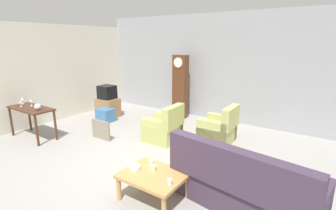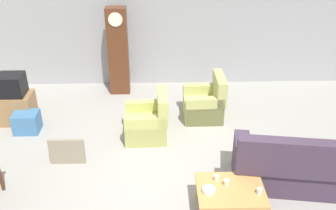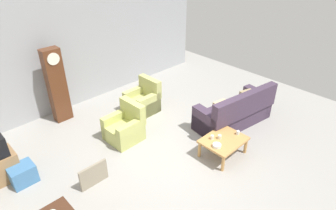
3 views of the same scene
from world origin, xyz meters
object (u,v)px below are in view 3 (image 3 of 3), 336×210
object	(u,v)px
storage_box_blue	(23,174)
cup_white_porcelain	(212,137)
couch_floral	(235,113)
cup_cream_tall	(220,137)
bowl_white_stacked	(217,146)
coffee_table_wood	(223,141)
armchair_olive_far	(143,101)
cup_blue_rimmed	(238,133)
framed_picture_leaning	(94,175)
armchair_olive_near	(125,128)
grandfather_clock	(57,86)

from	to	relation	value
storage_box_blue	cup_white_porcelain	bearing A→B (deg)	-31.62
storage_box_blue	couch_floral	bearing A→B (deg)	-19.96
storage_box_blue	cup_cream_tall	distance (m)	4.15
cup_cream_tall	bowl_white_stacked	distance (m)	0.30
cup_white_porcelain	bowl_white_stacked	size ratio (longest dim) A/B	0.51
couch_floral	bowl_white_stacked	world-z (taller)	couch_floral
coffee_table_wood	cup_white_porcelain	xyz separation A→B (m)	(-0.18, 0.18, 0.11)
cup_cream_tall	bowl_white_stacked	bearing A→B (deg)	-153.44
bowl_white_stacked	armchair_olive_far	bearing A→B (deg)	84.60
cup_blue_rimmed	framed_picture_leaning	bearing A→B (deg)	155.79
armchair_olive_near	armchair_olive_far	distance (m)	1.34
cup_white_porcelain	couch_floral	bearing A→B (deg)	14.18
cup_cream_tall	coffee_table_wood	bearing A→B (deg)	-56.40
storage_box_blue	coffee_table_wood	bearing A→B (deg)	-32.45
coffee_table_wood	cup_blue_rimmed	world-z (taller)	cup_blue_rimmed
coffee_table_wood	couch_floral	bearing A→B (deg)	23.87
couch_floral	storage_box_blue	distance (m)	5.08
couch_floral	cup_blue_rimmed	world-z (taller)	couch_floral
framed_picture_leaning	cup_white_porcelain	bearing A→B (deg)	-23.39
storage_box_blue	cup_cream_tall	bearing A→B (deg)	-31.92
couch_floral	cup_blue_rimmed	bearing A→B (deg)	-142.25
armchair_olive_far	cup_white_porcelain	size ratio (longest dim) A/B	9.66
framed_picture_leaning	bowl_white_stacked	world-z (taller)	bowl_white_stacked
armchair_olive_near	framed_picture_leaning	world-z (taller)	armchair_olive_near
armchair_olive_far	storage_box_blue	distance (m)	3.54
couch_floral	cup_cream_tall	world-z (taller)	couch_floral
armchair_olive_far	bowl_white_stacked	world-z (taller)	armchair_olive_far
cup_white_porcelain	bowl_white_stacked	xyz separation A→B (m)	(-0.14, -0.24, -0.02)
cup_white_porcelain	grandfather_clock	bearing A→B (deg)	114.71
armchair_olive_far	grandfather_clock	bearing A→B (deg)	146.94
storage_box_blue	cup_cream_tall	size ratio (longest dim) A/B	5.17
cup_white_porcelain	cup_cream_tall	world-z (taller)	cup_white_porcelain
cup_blue_rimmed	bowl_white_stacked	bearing A→B (deg)	175.73
coffee_table_wood	grandfather_clock	world-z (taller)	grandfather_clock
armchair_olive_far	cup_white_porcelain	distance (m)	2.54
cup_white_porcelain	cup_blue_rimmed	distance (m)	0.63
coffee_table_wood	framed_picture_leaning	size ratio (longest dim) A/B	1.60
couch_floral	grandfather_clock	xyz separation A→B (m)	(-3.10, 3.37, 0.64)
coffee_table_wood	framed_picture_leaning	world-z (taller)	framed_picture_leaning
armchair_olive_near	bowl_white_stacked	distance (m)	2.26
couch_floral	coffee_table_wood	size ratio (longest dim) A/B	2.30
armchair_olive_far	cup_blue_rimmed	xyz separation A→B (m)	(0.44, -2.82, 0.17)
cup_white_porcelain	framed_picture_leaning	bearing A→B (deg)	156.61
framed_picture_leaning	cup_blue_rimmed	world-z (taller)	cup_blue_rimmed
framed_picture_leaning	cup_cream_tall	bearing A→B (deg)	-24.32
couch_floral	framed_picture_leaning	distance (m)	3.85
couch_floral	armchair_olive_far	bearing A→B (deg)	120.20
storage_box_blue	bowl_white_stacked	bearing A→B (deg)	-35.62
coffee_table_wood	bowl_white_stacked	world-z (taller)	bowl_white_stacked
storage_box_blue	cup_blue_rimmed	world-z (taller)	cup_blue_rimmed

